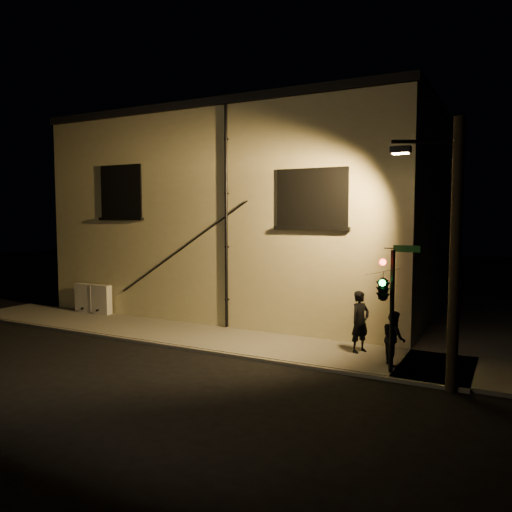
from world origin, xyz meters
The scene contains 8 objects.
ground centered at (0.00, 0.00, 0.00)m, with size 90.00×90.00×0.00m, color black.
sidewalk centered at (1.22, 4.39, 0.06)m, with size 21.00×16.00×0.12m.
building centered at (-3.00, 8.99, 4.40)m, with size 16.20×12.23×8.80m.
utility_cabinet centered at (-8.50, 2.70, 0.75)m, with size 1.91×0.32×1.26m, color silver.
pedestrian_a centered at (3.65, 1.93, 1.08)m, with size 0.70×0.46×1.92m, color black.
pedestrian_b centered at (4.88, 1.06, 0.90)m, with size 0.76×0.59×1.56m, color black.
traffic_signal centered at (4.76, 0.23, 2.46)m, with size 1.37×2.05×3.48m.
streetlamp_pole centered at (6.45, -0.04, 3.61)m, with size 2.02×1.38×6.74m.
Camera 1 is at (7.88, -13.13, 4.38)m, focal length 35.00 mm.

